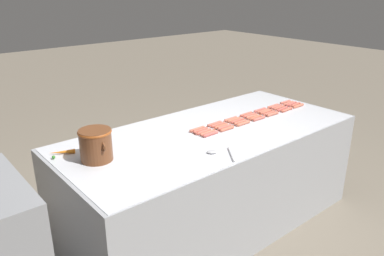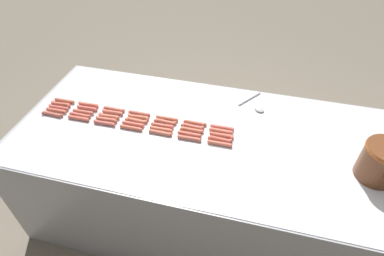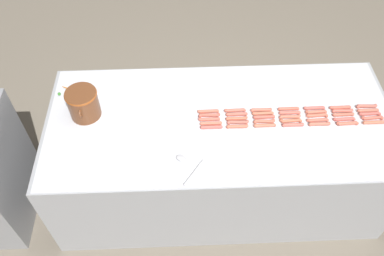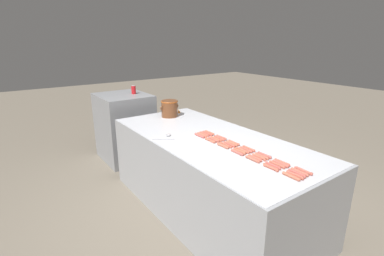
% 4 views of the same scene
% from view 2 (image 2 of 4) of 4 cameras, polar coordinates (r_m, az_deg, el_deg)
% --- Properties ---
extents(ground_plane, '(20.00, 20.00, 0.00)m').
position_cam_2_polar(ground_plane, '(2.58, 2.26, -14.94)').
color(ground_plane, '#756B5B').
extents(griddle_counter, '(1.09, 2.43, 0.84)m').
position_cam_2_polar(griddle_counter, '(2.24, 2.55, -9.11)').
color(griddle_counter, '#9EA0A5').
rests_on(griddle_counter, ground_plane).
extents(hot_dog_0, '(0.03, 0.15, 0.02)m').
position_cam_2_polar(hot_dog_0, '(2.34, -22.28, 4.63)').
color(hot_dog_0, '#C5654B').
rests_on(hot_dog_0, griddle_counter).
extents(hot_dog_1, '(0.03, 0.15, 0.02)m').
position_cam_2_polar(hot_dog_1, '(2.25, -18.40, 4.08)').
color(hot_dog_1, '#CB604B').
rests_on(hot_dog_1, griddle_counter).
extents(hot_dog_2, '(0.03, 0.15, 0.02)m').
position_cam_2_polar(hot_dog_2, '(2.16, -14.06, 3.36)').
color(hot_dog_2, '#BF634F').
rests_on(hot_dog_2, griddle_counter).
extents(hot_dog_3, '(0.03, 0.15, 0.02)m').
position_cam_2_polar(hot_dog_3, '(2.09, -9.60, 2.65)').
color(hot_dog_3, '#C25E50').
rests_on(hot_dog_3, griddle_counter).
extents(hot_dog_4, '(0.03, 0.15, 0.02)m').
position_cam_2_polar(hot_dog_4, '(2.03, -4.60, 1.77)').
color(hot_dog_4, '#C4674E').
rests_on(hot_dog_4, griddle_counter).
extents(hot_dog_5, '(0.03, 0.15, 0.02)m').
position_cam_2_polar(hot_dog_5, '(1.99, 0.54, 0.93)').
color(hot_dog_5, '#C9624B').
rests_on(hot_dog_5, griddle_counter).
extents(hot_dog_6, '(0.03, 0.15, 0.02)m').
position_cam_2_polar(hot_dog_6, '(1.97, 5.52, 0.08)').
color(hot_dog_6, '#CB5950').
rests_on(hot_dog_6, griddle_counter).
extents(hot_dog_7, '(0.03, 0.15, 0.02)m').
position_cam_2_polar(hot_dog_7, '(2.32, -22.86, 4.05)').
color(hot_dog_7, '#C65E4C').
rests_on(hot_dog_7, griddle_counter).
extents(hot_dog_8, '(0.03, 0.15, 0.02)m').
position_cam_2_polar(hot_dog_8, '(2.22, -18.62, 3.44)').
color(hot_dog_8, '#C95950').
rests_on(hot_dog_8, griddle_counter).
extents(hot_dog_9, '(0.03, 0.15, 0.02)m').
position_cam_2_polar(hot_dog_9, '(2.14, -14.31, 2.78)').
color(hot_dog_9, '#C6604E').
rests_on(hot_dog_9, griddle_counter).
extents(hot_dog_10, '(0.03, 0.15, 0.02)m').
position_cam_2_polar(hot_dog_10, '(2.06, -9.78, 1.99)').
color(hot_dog_10, '#C5674B').
rests_on(hot_dog_10, griddle_counter).
extents(hot_dog_11, '(0.03, 0.15, 0.02)m').
position_cam_2_polar(hot_dog_11, '(2.01, -4.94, 1.13)').
color(hot_dog_11, '#C5624C').
rests_on(hot_dog_11, griddle_counter).
extents(hot_dog_12, '(0.03, 0.15, 0.02)m').
position_cam_2_polar(hot_dog_12, '(1.96, 0.07, 0.28)').
color(hot_dog_12, '#C06051').
rests_on(hot_dog_12, griddle_counter).
extents(hot_dog_13, '(0.03, 0.15, 0.02)m').
position_cam_2_polar(hot_dog_13, '(1.94, 5.35, -0.55)').
color(hot_dog_13, '#CD684F').
rests_on(hot_dog_13, griddle_counter).
extents(hot_dog_14, '(0.03, 0.15, 0.02)m').
position_cam_2_polar(hot_dog_14, '(2.30, -23.16, 3.51)').
color(hot_dog_14, '#C35A50').
rests_on(hot_dog_14, griddle_counter).
extents(hot_dog_15, '(0.03, 0.15, 0.02)m').
position_cam_2_polar(hot_dog_15, '(2.20, -19.25, 2.81)').
color(hot_dog_15, '#C1614C').
rests_on(hot_dog_15, griddle_counter).
extents(hot_dog_16, '(0.03, 0.15, 0.02)m').
position_cam_2_polar(hot_dog_16, '(2.11, -14.94, 2.14)').
color(hot_dog_16, '#CD654E').
rests_on(hot_dog_16, griddle_counter).
extents(hot_dog_17, '(0.03, 0.15, 0.02)m').
position_cam_2_polar(hot_dog_17, '(2.04, -10.16, 1.35)').
color(hot_dog_17, '#CC6850').
rests_on(hot_dog_17, griddle_counter).
extents(hot_dog_18, '(0.03, 0.15, 0.02)m').
position_cam_2_polar(hot_dog_18, '(1.98, -5.44, 0.46)').
color(hot_dog_18, '#C95A4B').
rests_on(hot_dog_18, griddle_counter).
extents(hot_dog_19, '(0.03, 0.15, 0.02)m').
position_cam_2_polar(hot_dog_19, '(1.94, -0.05, -0.38)').
color(hot_dog_19, '#C96348').
rests_on(hot_dog_19, griddle_counter).
extents(hot_dog_20, '(0.03, 0.15, 0.02)m').
position_cam_2_polar(hot_dog_20, '(1.91, 5.44, -1.33)').
color(hot_dog_20, '#CA604E').
rests_on(hot_dog_20, griddle_counter).
extents(hot_dog_21, '(0.03, 0.15, 0.02)m').
position_cam_2_polar(hot_dog_21, '(2.27, -23.56, 2.95)').
color(hot_dog_21, '#C26550').
rests_on(hot_dog_21, griddle_counter).
extents(hot_dog_22, '(0.03, 0.15, 0.02)m').
position_cam_2_polar(hot_dog_22, '(2.18, -19.78, 2.24)').
color(hot_dog_22, '#C55F51').
rests_on(hot_dog_22, griddle_counter).
extents(hot_dog_23, '(0.03, 0.15, 0.02)m').
position_cam_2_polar(hot_dog_23, '(2.09, -15.35, 1.53)').
color(hot_dog_23, '#C1634E').
rests_on(hot_dog_23, griddle_counter).
extents(hot_dog_24, '(0.03, 0.15, 0.02)m').
position_cam_2_polar(hot_dog_24, '(2.02, -10.71, 0.71)').
color(hot_dog_24, '#CB5E4F').
rests_on(hot_dog_24, griddle_counter).
extents(hot_dog_25, '(0.03, 0.15, 0.02)m').
position_cam_2_polar(hot_dog_25, '(1.96, -5.65, -0.22)').
color(hot_dog_25, '#C4664A').
rests_on(hot_dog_25, griddle_counter).
extents(hot_dog_26, '(0.02, 0.15, 0.02)m').
position_cam_2_polar(hot_dog_26, '(1.91, -0.47, -1.13)').
color(hot_dog_26, '#C85E4C').
rests_on(hot_dog_26, griddle_counter).
extents(hot_dog_27, '(0.03, 0.15, 0.02)m').
position_cam_2_polar(hot_dog_27, '(1.89, 5.15, -2.08)').
color(hot_dog_27, '#C75A49').
rests_on(hot_dog_27, griddle_counter).
extents(hot_dog_28, '(0.03, 0.15, 0.02)m').
position_cam_2_polar(hot_dog_28, '(2.25, -24.17, 2.32)').
color(hot_dog_28, '#C15F4F').
rests_on(hot_dog_28, griddle_counter).
extents(hot_dog_29, '(0.03, 0.15, 0.02)m').
position_cam_2_polar(hot_dog_29, '(2.15, -20.01, 1.67)').
color(hot_dog_29, '#CE5F4C').
rests_on(hot_dog_29, griddle_counter).
extents(hot_dog_30, '(0.03, 0.15, 0.02)m').
position_cam_2_polar(hot_dog_30, '(2.07, -15.72, 0.86)').
color(hot_dog_30, '#C05B51').
rests_on(hot_dog_30, griddle_counter).
extents(hot_dog_31, '(0.03, 0.15, 0.02)m').
position_cam_2_polar(hot_dog_31, '(1.99, -11.07, 0.01)').
color(hot_dog_31, '#CA5E4A').
rests_on(hot_dog_31, griddle_counter).
extents(hot_dog_32, '(0.03, 0.15, 0.02)m').
position_cam_2_polar(hot_dog_32, '(1.93, -5.79, -0.89)').
color(hot_dog_32, '#C46450').
rests_on(hot_dog_32, griddle_counter).
extents(hot_dog_33, '(0.03, 0.15, 0.02)m').
position_cam_2_polar(hot_dog_33, '(1.89, -0.52, -1.90)').
color(hot_dog_33, '#C1604F').
rests_on(hot_dog_33, griddle_counter).
extents(hot_dog_34, '(0.03, 0.15, 0.02)m').
position_cam_2_polar(hot_dog_34, '(1.86, 5.09, -2.87)').
color(hot_dog_34, '#C7644E').
rests_on(hot_dog_34, griddle_counter).
extents(bean_pot, '(0.27, 0.22, 0.21)m').
position_cam_2_polar(bean_pot, '(1.90, 31.36, -5.15)').
color(bean_pot, brown).
rests_on(bean_pot, griddle_counter).
extents(serving_spoon, '(0.24, 0.19, 0.02)m').
position_cam_2_polar(serving_spoon, '(2.18, 11.62, 4.00)').
color(serving_spoon, '#B7B7BC').
rests_on(serving_spoon, griddle_counter).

